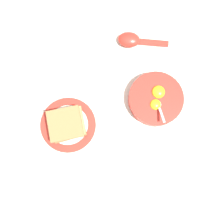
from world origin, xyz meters
name	(u,v)px	position (x,y,z in m)	size (l,w,h in m)	color
ground_plane	(121,91)	(0.00, 0.00, 0.00)	(3.00, 3.00, 0.00)	silver
egg_bowl	(156,99)	(-0.09, -0.08, 0.02)	(0.18, 0.18, 0.07)	red
toast_plate	(68,125)	(0.00, 0.21, 0.01)	(0.18, 0.18, 0.01)	red
toast_sandwich	(67,124)	(0.00, 0.21, 0.04)	(0.13, 0.14, 0.05)	#9E7042
soup_spoon	(133,40)	(0.12, -0.13, 0.02)	(0.14, 0.16, 0.03)	red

